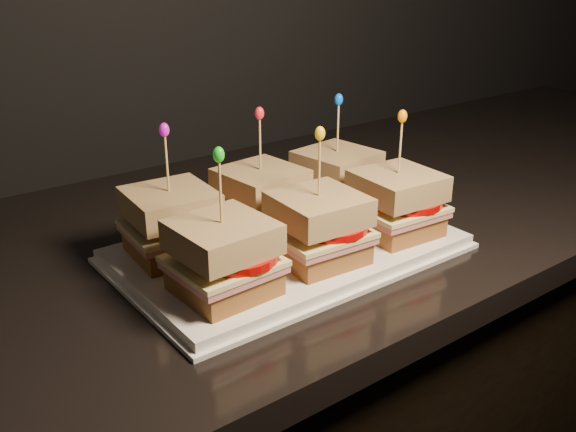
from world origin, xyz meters
TOP-DOWN VIEW (x-y plane):
  - granite_slab at (0.31, 1.67)m, footprint 2.24×0.68m
  - platter at (0.17, 1.56)m, footprint 0.42×0.26m
  - platter_rim at (0.17, 1.56)m, footprint 0.43×0.27m
  - sandwich_0_bread_bot at (0.04, 1.62)m, footprint 0.10×0.10m
  - sandwich_0_ham at (0.04, 1.62)m, footprint 0.11×0.11m
  - sandwich_0_cheese at (0.04, 1.62)m, footprint 0.12×0.11m
  - sandwich_0_tomato at (0.05, 1.61)m, footprint 0.10×0.10m
  - sandwich_0_bread_top at (0.04, 1.62)m, footprint 0.11×0.11m
  - sandwich_0_pick at (0.04, 1.62)m, footprint 0.00×0.00m
  - sandwich_0_frill at (0.04, 1.62)m, footprint 0.01×0.01m
  - sandwich_1_bread_bot at (0.17, 1.62)m, footprint 0.11×0.11m
  - sandwich_1_ham at (0.17, 1.62)m, footprint 0.12×0.11m
  - sandwich_1_cheese at (0.17, 1.62)m, footprint 0.12×0.11m
  - sandwich_1_tomato at (0.19, 1.61)m, footprint 0.10×0.10m
  - sandwich_1_bread_top at (0.17, 1.62)m, footprint 0.11×0.11m
  - sandwich_1_pick at (0.17, 1.62)m, footprint 0.00×0.00m
  - sandwich_1_frill at (0.17, 1.62)m, footprint 0.01×0.01m
  - sandwich_2_bread_bot at (0.31, 1.62)m, footprint 0.11×0.11m
  - sandwich_2_ham at (0.31, 1.62)m, footprint 0.12×0.11m
  - sandwich_2_cheese at (0.31, 1.62)m, footprint 0.12×0.12m
  - sandwich_2_tomato at (0.32, 1.61)m, footprint 0.10×0.10m
  - sandwich_2_bread_top at (0.31, 1.62)m, footprint 0.11×0.11m
  - sandwich_2_pick at (0.31, 1.62)m, footprint 0.00×0.00m
  - sandwich_2_frill at (0.31, 1.62)m, footprint 0.01×0.01m
  - sandwich_3_bread_bot at (0.04, 1.50)m, footprint 0.10×0.10m
  - sandwich_3_ham at (0.04, 1.50)m, footprint 0.11×0.11m
  - sandwich_3_cheese at (0.04, 1.50)m, footprint 0.11×0.11m
  - sandwich_3_tomato at (0.05, 1.49)m, footprint 0.10×0.10m
  - sandwich_3_bread_top at (0.04, 1.50)m, footprint 0.10×0.10m
  - sandwich_3_pick at (0.04, 1.50)m, footprint 0.00×0.00m
  - sandwich_3_frill at (0.04, 1.50)m, footprint 0.01×0.01m
  - sandwich_4_bread_bot at (0.17, 1.50)m, footprint 0.10×0.10m
  - sandwich_4_ham at (0.17, 1.50)m, footprint 0.11×0.11m
  - sandwich_4_cheese at (0.17, 1.50)m, footprint 0.11×0.11m
  - sandwich_4_tomato at (0.19, 1.49)m, footprint 0.10×0.10m
  - sandwich_4_bread_top at (0.17, 1.50)m, footprint 0.10×0.10m
  - sandwich_4_pick at (0.17, 1.50)m, footprint 0.00×0.00m
  - sandwich_4_frill at (0.17, 1.50)m, footprint 0.01×0.01m
  - sandwich_5_bread_bot at (0.31, 1.50)m, footprint 0.10×0.10m
  - sandwich_5_ham at (0.31, 1.50)m, footprint 0.11×0.11m
  - sandwich_5_cheese at (0.31, 1.50)m, footprint 0.11×0.11m
  - sandwich_5_tomato at (0.32, 1.49)m, footprint 0.10×0.10m
  - sandwich_5_bread_top at (0.31, 1.50)m, footprint 0.10×0.10m
  - sandwich_5_pick at (0.31, 1.50)m, footprint 0.00×0.00m
  - sandwich_5_frill at (0.31, 1.50)m, footprint 0.01×0.01m

SIDE VIEW (x-z plane):
  - granite_slab at x=0.31m, z-range 0.85..0.89m
  - platter_rim at x=0.17m, z-range 0.89..0.89m
  - platter at x=0.17m, z-range 0.89..0.90m
  - sandwich_0_bread_bot at x=0.04m, z-range 0.90..0.93m
  - sandwich_1_bread_bot at x=0.17m, z-range 0.90..0.93m
  - sandwich_2_bread_bot at x=0.31m, z-range 0.90..0.93m
  - sandwich_3_bread_bot at x=0.04m, z-range 0.90..0.93m
  - sandwich_4_bread_bot at x=0.17m, z-range 0.90..0.93m
  - sandwich_5_bread_bot at x=0.31m, z-range 0.90..0.93m
  - sandwich_0_ham at x=0.04m, z-range 0.93..0.94m
  - sandwich_1_ham at x=0.17m, z-range 0.93..0.94m
  - sandwich_2_ham at x=0.31m, z-range 0.93..0.94m
  - sandwich_3_ham at x=0.04m, z-range 0.93..0.94m
  - sandwich_4_ham at x=0.17m, z-range 0.93..0.94m
  - sandwich_5_ham at x=0.31m, z-range 0.93..0.94m
  - sandwich_0_cheese at x=0.04m, z-range 0.94..0.95m
  - sandwich_1_cheese at x=0.17m, z-range 0.94..0.95m
  - sandwich_2_cheese at x=0.31m, z-range 0.94..0.95m
  - sandwich_3_cheese at x=0.04m, z-range 0.94..0.95m
  - sandwich_4_cheese at x=0.17m, z-range 0.94..0.95m
  - sandwich_5_cheese at x=0.31m, z-range 0.94..0.95m
  - sandwich_0_tomato at x=0.05m, z-range 0.95..0.95m
  - sandwich_1_tomato at x=0.19m, z-range 0.95..0.95m
  - sandwich_2_tomato at x=0.32m, z-range 0.95..0.95m
  - sandwich_3_tomato at x=0.05m, z-range 0.95..0.95m
  - sandwich_4_tomato at x=0.19m, z-range 0.95..0.95m
  - sandwich_5_tomato at x=0.32m, z-range 0.95..0.95m
  - sandwich_0_bread_top at x=0.04m, z-range 0.95..0.99m
  - sandwich_1_bread_top at x=0.17m, z-range 0.95..0.99m
  - sandwich_2_bread_top at x=0.31m, z-range 0.95..0.99m
  - sandwich_3_bread_top at x=0.04m, z-range 0.95..0.99m
  - sandwich_4_bread_top at x=0.17m, z-range 0.95..0.99m
  - sandwich_5_bread_top at x=0.31m, z-range 0.95..0.99m
  - sandwich_0_pick at x=0.04m, z-range 0.97..1.06m
  - sandwich_1_pick at x=0.17m, z-range 0.97..1.06m
  - sandwich_2_pick at x=0.31m, z-range 0.97..1.06m
  - sandwich_3_pick at x=0.04m, z-range 0.97..1.06m
  - sandwich_4_pick at x=0.17m, z-range 0.97..1.06m
  - sandwich_5_pick at x=0.31m, z-range 0.97..1.06m
  - sandwich_0_frill at x=0.04m, z-range 1.05..1.07m
  - sandwich_1_frill at x=0.17m, z-range 1.05..1.07m
  - sandwich_2_frill at x=0.31m, z-range 1.05..1.07m
  - sandwich_3_frill at x=0.04m, z-range 1.05..1.07m
  - sandwich_4_frill at x=0.17m, z-range 1.05..1.07m
  - sandwich_5_frill at x=0.31m, z-range 1.05..1.07m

